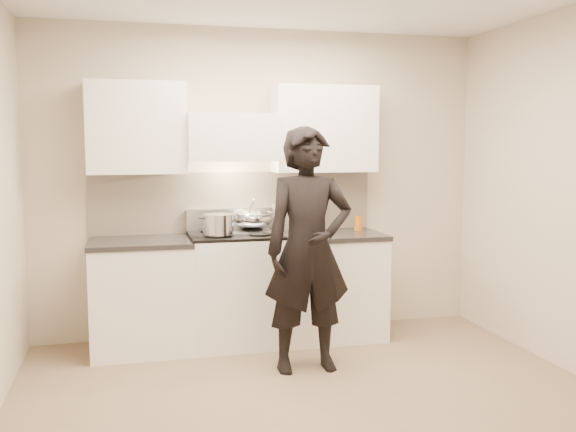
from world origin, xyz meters
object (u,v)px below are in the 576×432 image
at_px(stove, 235,288).
at_px(person, 308,250).
at_px(counter_right, 329,285).
at_px(utensil_crock, 299,220).
at_px(wok, 253,218).

relative_size(stove, person, 0.53).
distance_m(counter_right, person, 0.98).
bearing_deg(stove, utensil_crock, 18.55).
height_order(counter_right, utensil_crock, utensil_crock).
distance_m(stove, person, 0.98).
height_order(stove, person, person).
bearing_deg(stove, person, -61.08).
bearing_deg(person, counter_right, 61.66).
xyz_separation_m(stove, person, (0.42, -0.77, 0.44)).
bearing_deg(wok, stove, -141.72).
bearing_deg(stove, counter_right, 0.00).
distance_m(stove, wok, 0.63).
bearing_deg(person, wok, 104.37).
relative_size(counter_right, wok, 2.07).
height_order(stove, wok, wok).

